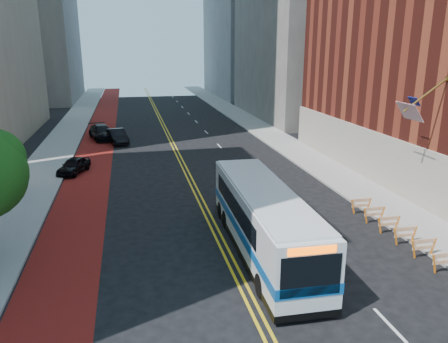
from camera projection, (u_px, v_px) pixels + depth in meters
The scene contains 12 objects.
ground at pixel (255, 311), 17.68m from camera, with size 160.00×160.00×0.00m, color black.
sidewalk_left at pixel (54, 153), 43.34m from camera, with size 4.00×140.00×0.15m, color gray.
sidewalk_right at pixel (283, 142), 48.29m from camera, with size 4.00×140.00×0.15m, color gray.
bus_lane_paint at pixel (95, 152), 44.16m from camera, with size 3.60×140.00×0.01m, color maroon.
center_line_inner at pixel (173, 148), 45.80m from camera, with size 0.14×140.00×0.01m, color gold.
center_line_outer at pixel (176, 148), 45.87m from camera, with size 0.14×140.00×0.01m, color gold.
lane_dashes at pixel (206, 132), 54.33m from camera, with size 0.14×98.20×0.01m.
construction_barriers at pixel (414, 239), 22.69m from camera, with size 1.42×10.91×1.00m.
transit_bus at pixel (263, 219), 22.36m from camera, with size 3.05×12.65×3.46m.
car_a at pixel (74, 166), 36.66m from camera, with size 1.56×3.89×1.32m, color black.
car_b at pixel (117, 136), 47.95m from camera, with size 1.65×4.74×1.56m, color black.
car_c at pixel (102, 132), 50.08m from camera, with size 2.25×5.52×1.60m, color black.
Camera 1 is at (-4.55, -14.79, 10.34)m, focal length 35.00 mm.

